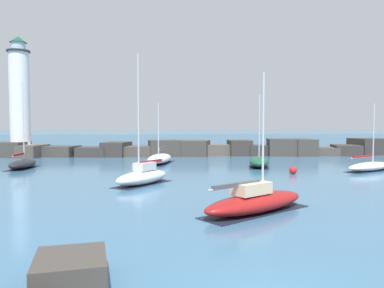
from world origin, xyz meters
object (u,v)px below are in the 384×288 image
(sailboat_moored_1, at_px, (143,176))
(sailboat_moored_6, at_px, (160,159))
(sailboat_moored_2, at_px, (255,201))
(sailboat_moored_4, at_px, (23,164))
(mooring_buoy_orange_near, at_px, (293,170))
(sailboat_moored_3, at_px, (259,162))
(sailboat_moored_5, at_px, (370,166))
(lighthouse, at_px, (20,103))

(sailboat_moored_1, xyz_separation_m, sailboat_moored_6, (1.07, 15.77, -0.08))
(sailboat_moored_1, bearing_deg, sailboat_moored_6, 86.13)
(sailboat_moored_2, relative_size, sailboat_moored_4, 0.82)
(sailboat_moored_2, height_order, mooring_buoy_orange_near, sailboat_moored_2)
(sailboat_moored_2, xyz_separation_m, sailboat_moored_4, (-20.74, 21.71, -0.08))
(sailboat_moored_3, xyz_separation_m, sailboat_moored_5, (10.66, -4.18, -0.14))
(sailboat_moored_1, bearing_deg, sailboat_moored_4, 139.92)
(sailboat_moored_2, bearing_deg, sailboat_moored_5, 46.56)
(sailboat_moored_1, relative_size, sailboat_moored_2, 1.34)
(mooring_buoy_orange_near, bearing_deg, lighthouse, 146.94)
(sailboat_moored_6, bearing_deg, sailboat_moored_1, -93.87)
(sailboat_moored_2, height_order, sailboat_moored_4, sailboat_moored_4)
(sailboat_moored_2, xyz_separation_m, mooring_buoy_orange_near, (7.37, 15.24, -0.24))
(lighthouse, distance_m, sailboat_moored_6, 25.28)
(sailboat_moored_3, distance_m, sailboat_moored_5, 11.45)
(sailboat_moored_1, xyz_separation_m, sailboat_moored_3, (12.37, 11.17, -0.05))
(lighthouse, bearing_deg, sailboat_moored_1, -53.90)
(sailboat_moored_4, bearing_deg, lighthouse, 111.42)
(lighthouse, relative_size, sailboat_moored_1, 1.71)
(sailboat_moored_5, relative_size, mooring_buoy_orange_near, 7.39)
(sailboat_moored_1, distance_m, sailboat_moored_6, 15.80)
(sailboat_moored_3, height_order, mooring_buoy_orange_near, sailboat_moored_3)
(sailboat_moored_4, bearing_deg, sailboat_moored_3, -1.06)
(sailboat_moored_3, xyz_separation_m, sailboat_moored_6, (-11.31, 4.60, -0.03))
(sailboat_moored_5, bearing_deg, sailboat_moored_6, 158.21)
(sailboat_moored_5, bearing_deg, sailboat_moored_4, 172.79)
(mooring_buoy_orange_near, bearing_deg, sailboat_moored_3, 107.50)
(mooring_buoy_orange_near, bearing_deg, sailboat_moored_5, 11.65)
(sailboat_moored_5, distance_m, sailboat_moored_6, 23.65)
(sailboat_moored_2, bearing_deg, sailboat_moored_6, 102.71)
(sailboat_moored_5, bearing_deg, mooring_buoy_orange_near, -168.35)
(sailboat_moored_1, distance_m, sailboat_moored_3, 16.67)
(sailboat_moored_3, height_order, sailboat_moored_4, sailboat_moored_4)
(sailboat_moored_1, xyz_separation_m, sailboat_moored_2, (6.89, -10.06, -0.06))
(lighthouse, height_order, sailboat_moored_3, lighthouse)
(sailboat_moored_2, distance_m, sailboat_moored_4, 30.02)
(sailboat_moored_5, bearing_deg, lighthouse, 154.52)
(sailboat_moored_4, xyz_separation_m, sailboat_moored_6, (14.91, 4.11, 0.06))
(lighthouse, xyz_separation_m, sailboat_moored_3, (32.44, -16.35, -7.34))
(lighthouse, xyz_separation_m, mooring_buoy_orange_near, (34.33, -22.34, -7.60))
(lighthouse, xyz_separation_m, sailboat_moored_4, (6.22, -15.87, -7.43))
(sailboat_moored_1, distance_m, sailboat_moored_4, 18.10)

